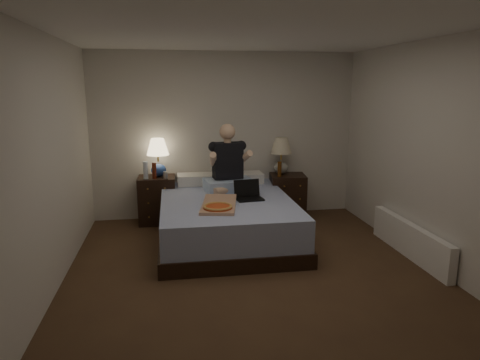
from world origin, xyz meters
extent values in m
cube|color=brown|center=(0.00, 0.00, 0.00)|extent=(4.00, 4.50, 0.00)
cube|color=white|center=(0.00, 0.00, 2.50)|extent=(4.00, 4.50, 0.00)
cube|color=silver|center=(0.00, 2.25, 1.25)|extent=(4.00, 0.00, 2.50)
cube|color=silver|center=(0.00, -2.25, 1.25)|extent=(4.00, 0.00, 2.50)
cube|color=silver|center=(-2.00, 0.00, 1.25)|extent=(0.00, 4.50, 2.50)
cube|color=silver|center=(2.00, 0.00, 1.25)|extent=(0.00, 4.50, 2.50)
cube|color=#5B72B7|center=(-0.14, 1.14, 0.28)|extent=(1.69, 2.24, 0.56)
cube|color=black|center=(-1.05, 2.04, 0.35)|extent=(0.54, 0.49, 0.69)
cube|color=black|center=(0.92, 1.94, 0.34)|extent=(0.57, 0.53, 0.67)
cylinder|color=white|center=(-1.20, 1.91, 0.82)|extent=(0.07, 0.07, 0.25)
cylinder|color=#B2B2AD|center=(-0.92, 1.88, 0.74)|extent=(0.07, 0.07, 0.10)
cylinder|color=#611F0D|center=(-1.08, 1.92, 0.81)|extent=(0.06, 0.06, 0.23)
cylinder|color=#552E0C|center=(0.75, 1.84, 0.79)|extent=(0.06, 0.06, 0.23)
cube|color=white|center=(1.93, 0.20, 0.20)|extent=(0.10, 1.60, 0.40)
camera|label=1|loc=(-0.86, -4.21, 1.98)|focal=32.00mm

